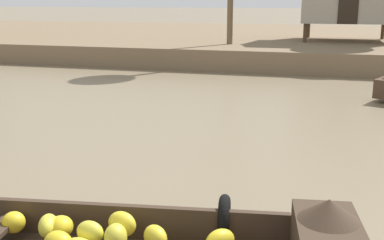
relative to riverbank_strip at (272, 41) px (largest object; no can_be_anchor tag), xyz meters
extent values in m
plane|color=#7A6B51|center=(0.00, -18.44, -0.41)|extent=(300.00, 300.00, 0.00)
cube|color=#756047|center=(0.00, 0.00, 0.00)|extent=(160.00, 20.00, 0.81)
cube|color=#3D2D21|center=(0.82, -22.96, -0.10)|extent=(4.13, 0.72, 0.37)
cone|color=#3D2D21|center=(3.24, -23.08, 0.37)|extent=(0.64, 0.64, 0.20)
torus|color=black|center=(2.18, -22.62, -0.07)|extent=(0.20, 0.53, 0.52)
ellipsoid|color=yellow|center=(1.04, -23.47, 0.03)|extent=(0.31, 0.24, 0.22)
ellipsoid|color=yellow|center=(1.64, -23.28, -0.03)|extent=(0.35, 0.34, 0.24)
ellipsoid|color=yellow|center=(0.07, -23.32, -0.07)|extent=(0.31, 0.31, 0.23)
ellipsoid|color=yellow|center=(1.31, -23.47, 0.01)|extent=(0.29, 0.32, 0.27)
ellipsoid|color=yellow|center=(0.62, -23.37, -0.01)|extent=(0.24, 0.36, 0.19)
ellipsoid|color=yellow|center=(1.25, -23.19, 0.01)|extent=(0.35, 0.27, 0.26)
ellipsoid|color=yellow|center=(0.68, -23.39, 0.00)|extent=(0.29, 0.31, 0.22)
ellipsoid|color=yellow|center=(0.56, -23.42, 0.01)|extent=(0.32, 0.39, 0.22)
cylinder|color=#4C3826|center=(2.04, -5.63, 0.81)|extent=(0.16, 0.16, 0.81)
cylinder|color=#4C3826|center=(2.04, -2.81, 0.81)|extent=(0.16, 0.16, 0.81)
cylinder|color=#4C3826|center=(5.43, -2.81, 0.81)|extent=(0.16, 0.16, 0.81)
cube|color=#2D2319|center=(3.73, -5.85, 2.11)|extent=(0.80, 0.04, 1.80)
camera|label=1|loc=(3.16, -27.30, 2.21)|focal=45.32mm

